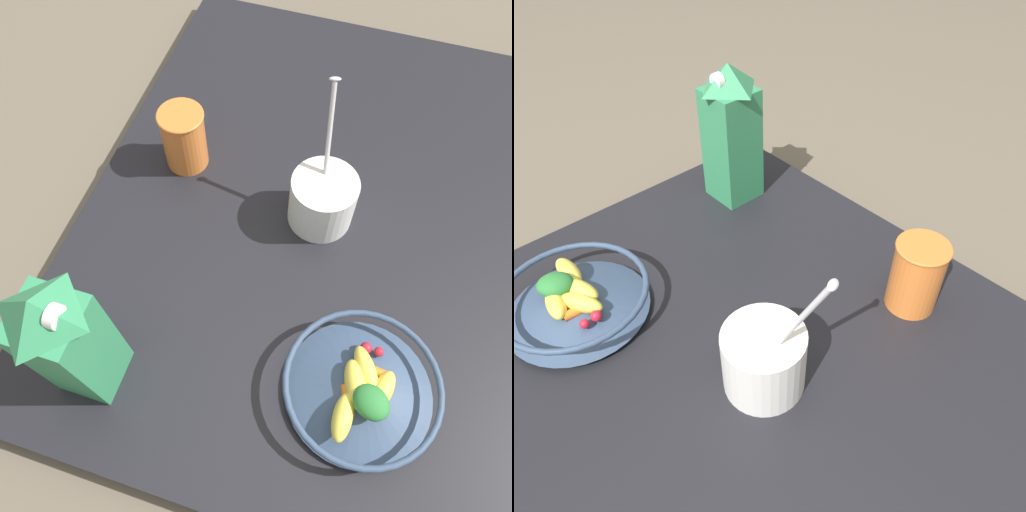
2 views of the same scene
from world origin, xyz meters
TOP-DOWN VIEW (x-y plane):
  - ground_plane at (0.00, 0.00)m, footprint 6.00×6.00m
  - countertop at (0.00, 0.00)m, footprint 1.08×1.08m
  - fruit_bowl at (-0.31, -0.02)m, footprint 0.24×0.24m
  - milk_carton at (-0.40, 0.37)m, footprint 0.09×0.09m
  - yogurt_tub at (-0.01, 0.11)m, footprint 0.15×0.12m
  - drinking_cup at (0.04, 0.39)m, footprint 0.09×0.09m

SIDE VIEW (x-z plane):
  - ground_plane at x=0.00m, z-range 0.00..0.00m
  - countertop at x=0.00m, z-range 0.00..0.04m
  - fruit_bowl at x=-0.31m, z-range 0.04..0.12m
  - yogurt_tub at x=-0.01m, z-range -0.02..0.23m
  - drinking_cup at x=0.04m, z-range 0.05..0.17m
  - milk_carton at x=-0.40m, z-range 0.04..0.32m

